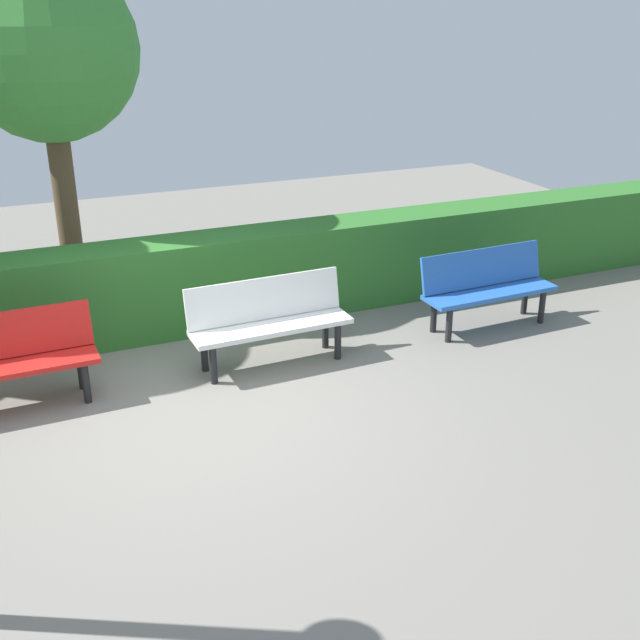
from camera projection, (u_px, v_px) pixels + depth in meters
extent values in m
plane|color=gray|center=(199.00, 412.00, 7.01)|extent=(16.87, 16.87, 0.00)
cube|color=blue|center=(490.00, 293.00, 8.63)|extent=(1.56, 0.47, 0.05)
cube|color=blue|center=(482.00, 267.00, 8.69)|extent=(1.55, 0.19, 0.42)
cylinder|color=black|center=(542.00, 307.00, 8.83)|extent=(0.07, 0.07, 0.39)
cylinder|color=black|center=(525.00, 298.00, 9.08)|extent=(0.07, 0.07, 0.39)
cylinder|color=black|center=(449.00, 325.00, 8.34)|extent=(0.07, 0.07, 0.39)
cylinder|color=black|center=(434.00, 315.00, 8.59)|extent=(0.07, 0.07, 0.39)
cube|color=white|center=(272.00, 327.00, 7.74)|extent=(1.63, 0.46, 0.05)
cube|color=white|center=(264.00, 298.00, 7.81)|extent=(1.63, 0.16, 0.42)
cylinder|color=black|center=(338.00, 341.00, 7.96)|extent=(0.07, 0.07, 0.39)
cylinder|color=black|center=(325.00, 330.00, 8.21)|extent=(0.07, 0.07, 0.39)
cylinder|color=black|center=(213.00, 365.00, 7.45)|extent=(0.07, 0.07, 0.39)
cylinder|color=black|center=(204.00, 353.00, 7.70)|extent=(0.07, 0.07, 0.39)
cube|color=red|center=(15.00, 366.00, 6.93)|extent=(1.45, 0.45, 0.05)
cube|color=red|center=(9.00, 334.00, 6.99)|extent=(1.44, 0.17, 0.42)
cylinder|color=black|center=(86.00, 383.00, 7.10)|extent=(0.07, 0.07, 0.39)
cylinder|color=black|center=(81.00, 370.00, 7.36)|extent=(0.07, 0.07, 0.39)
cube|color=#2D6B28|center=(246.00, 277.00, 8.81)|extent=(12.87, 0.60, 1.03)
cylinder|color=brown|center=(67.00, 207.00, 9.15)|extent=(0.27, 0.27, 2.31)
sphere|color=#3D8C38|center=(46.00, 48.00, 8.47)|extent=(2.01, 2.01, 2.01)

